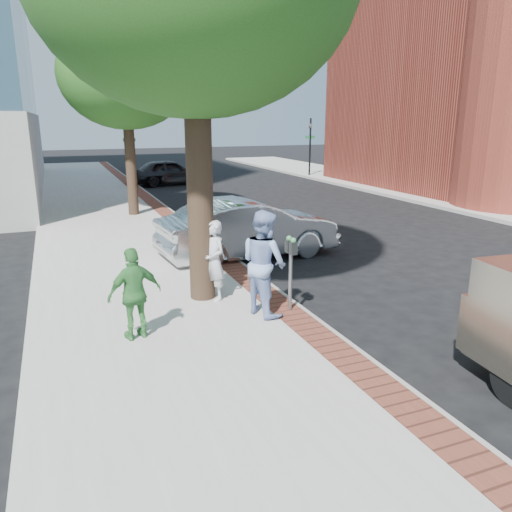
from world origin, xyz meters
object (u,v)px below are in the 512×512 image
parking_meter (291,258)px  bg_car (169,172)px  person_green (135,294)px  person_officer (264,263)px  sedan_silver (249,229)px  person_gray (214,261)px

parking_meter → bg_car: bearing=84.0°
person_green → parking_meter: bearing=170.5°
person_officer → bg_car: 21.12m
person_officer → sedan_silver: person_officer is taller
person_green → bg_car: (5.18, 21.19, -0.20)m
person_green → sedan_silver: person_green is taller
parking_meter → person_gray: size_ratio=0.89×
parking_meter → person_green: bearing=-176.6°
person_green → person_officer: bearing=172.9°
sedan_silver → person_green: bearing=134.7°
person_green → sedan_silver: bearing=-142.9°
person_officer → person_green: bearing=80.6°
parking_meter → bg_car: (2.21, 21.02, -0.46)m
person_officer → sedan_silver: bearing=-32.9°
parking_meter → person_green: 2.99m
person_officer → person_green: 2.47m
person_green → bg_car: 21.82m
parking_meter → sedan_silver: 4.46m
person_green → person_gray: bearing=-156.8°
sedan_silver → person_officer: bearing=157.1°
person_gray → bg_car: (3.39, 19.88, -0.23)m
person_officer → person_green: (-2.44, -0.25, -0.21)m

